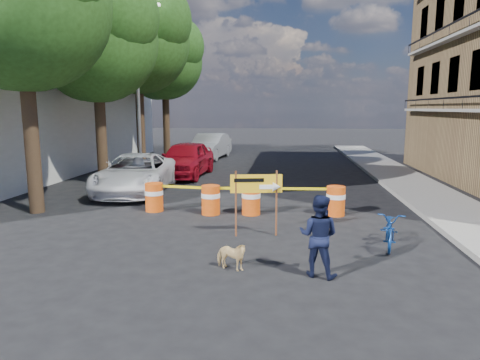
% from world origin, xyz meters
% --- Properties ---
extents(ground, '(120.00, 120.00, 0.00)m').
position_xyz_m(ground, '(0.00, 0.00, 0.00)').
color(ground, black).
rests_on(ground, ground).
extents(sidewalk_east, '(2.40, 40.00, 0.15)m').
position_xyz_m(sidewalk_east, '(6.20, 6.00, 0.07)').
color(sidewalk_east, gray).
rests_on(sidewalk_east, ground).
extents(white_building, '(8.00, 22.00, 6.00)m').
position_xyz_m(white_building, '(-13.00, 10.00, 3.00)').
color(white_building, silver).
rests_on(white_building, ground).
extents(tree_mid_a, '(5.25, 5.00, 8.68)m').
position_xyz_m(tree_mid_a, '(-6.74, 7.00, 6.01)').
color(tree_mid_a, '#332316').
rests_on(tree_mid_a, ground).
extents(tree_mid_b, '(5.67, 5.40, 9.62)m').
position_xyz_m(tree_mid_b, '(-6.73, 12.00, 6.71)').
color(tree_mid_b, '#332316').
rests_on(tree_mid_b, ground).
extents(tree_far, '(5.04, 4.80, 8.84)m').
position_xyz_m(tree_far, '(-6.74, 17.00, 6.22)').
color(tree_far, '#332316').
rests_on(tree_far, ground).
extents(streetlamp, '(1.25, 0.18, 8.00)m').
position_xyz_m(streetlamp, '(-5.93, 9.50, 4.38)').
color(streetlamp, gray).
rests_on(streetlamp, ground).
extents(barrel_far_left, '(0.58, 0.58, 0.90)m').
position_xyz_m(barrel_far_left, '(-3.18, 2.56, 0.47)').
color(barrel_far_left, '#D54D0C').
rests_on(barrel_far_left, ground).
extents(barrel_mid_left, '(0.58, 0.58, 0.90)m').
position_xyz_m(barrel_mid_left, '(-1.33, 2.33, 0.47)').
color(barrel_mid_left, '#D54D0C').
rests_on(barrel_mid_left, ground).
extents(barrel_mid_right, '(0.58, 0.58, 0.90)m').
position_xyz_m(barrel_mid_right, '(-0.09, 2.44, 0.47)').
color(barrel_mid_right, '#D54D0C').
rests_on(barrel_mid_right, ground).
extents(barrel_far_right, '(0.58, 0.58, 0.90)m').
position_xyz_m(barrel_far_right, '(2.48, 2.59, 0.47)').
color(barrel_far_right, '#D54D0C').
rests_on(barrel_far_right, ground).
extents(detour_sign, '(1.30, 0.33, 1.69)m').
position_xyz_m(detour_sign, '(0.37, 0.24, 1.23)').
color(detour_sign, '#592D19').
rests_on(detour_sign, ground).
extents(pedestrian, '(0.94, 0.83, 1.61)m').
position_xyz_m(pedestrian, '(1.59, -2.27, 0.81)').
color(pedestrian, black).
rests_on(pedestrian, ground).
extents(bicycle, '(0.76, 1.00, 1.70)m').
position_xyz_m(bicycle, '(3.41, -0.32, 0.85)').
color(bicycle, '#123F94').
rests_on(bicycle, ground).
extents(dog, '(0.77, 0.54, 0.60)m').
position_xyz_m(dog, '(-0.13, -2.18, 0.30)').
color(dog, '#E4C482').
rests_on(dog, ground).
extents(suv_white, '(2.93, 5.53, 1.48)m').
position_xyz_m(suv_white, '(-4.80, 5.45, 0.74)').
color(suv_white, white).
rests_on(suv_white, ground).
extents(sedan_red, '(2.22, 5.02, 1.68)m').
position_xyz_m(sedan_red, '(-3.81, 9.62, 0.84)').
color(sedan_red, '#A60D1E').
rests_on(sedan_red, ground).
extents(sedan_silver, '(2.25, 5.12, 1.64)m').
position_xyz_m(sedan_silver, '(-3.91, 16.87, 0.82)').
color(sedan_silver, '#B9BBC1').
rests_on(sedan_silver, ground).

